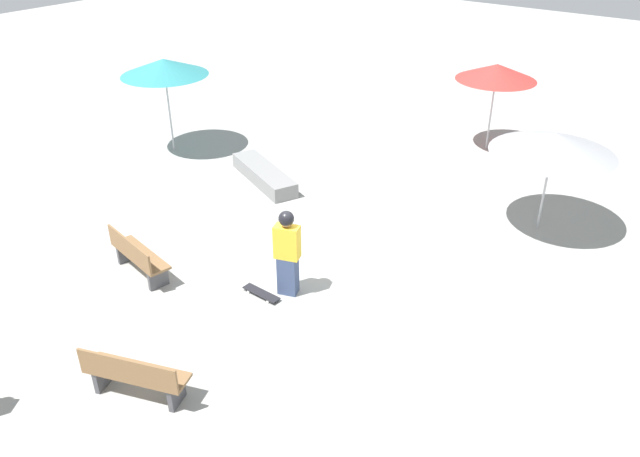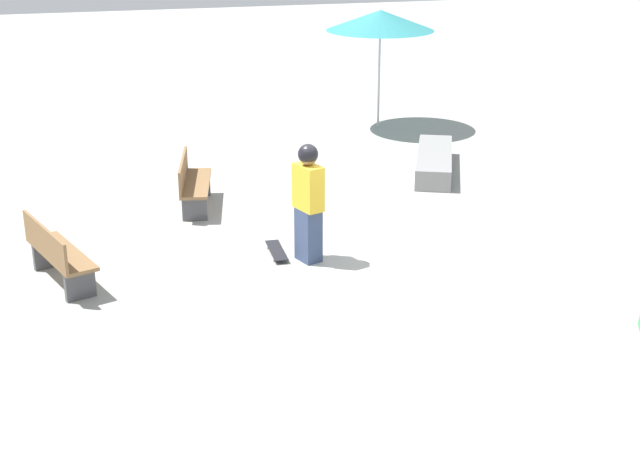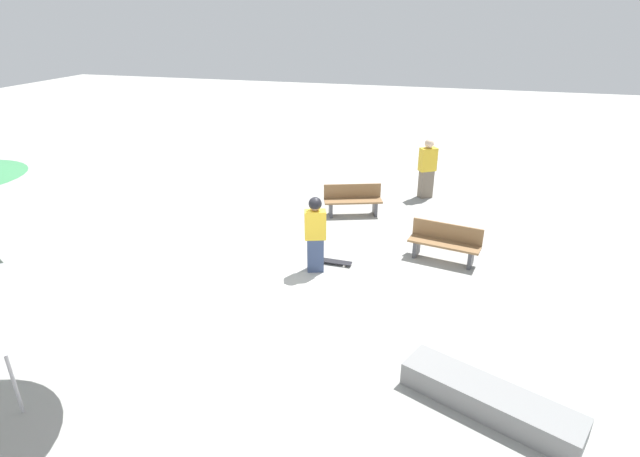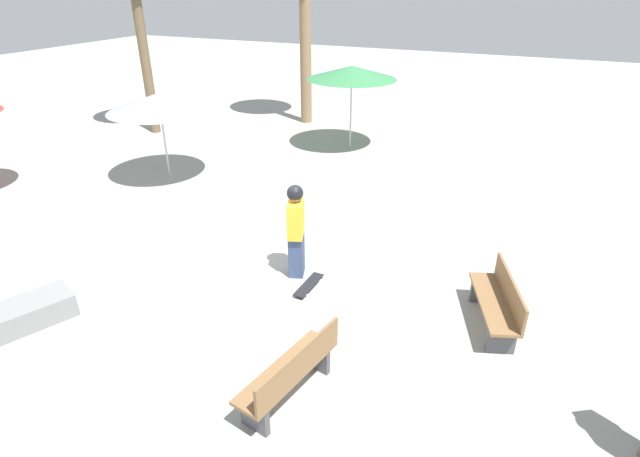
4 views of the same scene
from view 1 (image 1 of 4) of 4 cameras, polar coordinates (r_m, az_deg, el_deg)
name	(u,v)px [view 1 (image 1 of 4)]	position (r m, az deg, el deg)	size (l,w,h in m)	color
ground_plane	(309,279)	(12.12, -0.97, -4.67)	(60.00, 60.00, 0.00)	#9E9E99
skater_main	(287,250)	(11.27, -3.01, -1.99)	(0.51, 0.39, 1.72)	#38476B
skateboard	(261,293)	(11.69, -5.40, -5.90)	(0.81, 0.23, 0.07)	black
concrete_ledge	(264,175)	(15.95, -5.14, 4.91)	(2.58, 1.59, 0.37)	gray
bench_near	(135,375)	(9.79, -16.58, -12.74)	(1.66, 0.95, 0.85)	#47474C
bench_far	(138,256)	(12.53, -16.34, -2.44)	(1.65, 0.74, 0.85)	#47474C
shade_umbrella_red	(497,72)	(17.95, 15.86, 13.60)	(2.18, 2.18, 2.41)	#B7B7BC
shade_umbrella_grey	(554,143)	(13.85, 20.59, 7.33)	(2.60, 2.60, 2.23)	#B7B7BC
shade_umbrella_teal	(164,67)	(17.64, -14.08, 14.13)	(2.34, 2.34, 2.58)	#B7B7BC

